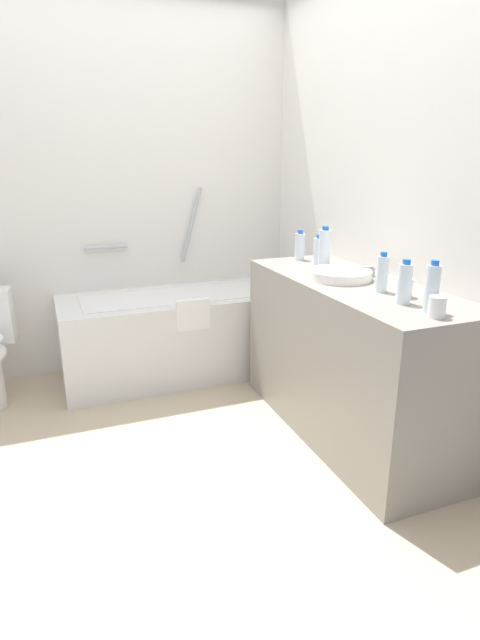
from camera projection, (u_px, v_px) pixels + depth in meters
name	position (u px, v px, depth m)	size (l,w,h in m)	color
ground_plane	(155.00, 451.00, 2.73)	(3.68, 3.68, 0.00)	#C1AD8E
wall_back_tiled	(103.00, 187.00, 3.55)	(3.08, 0.10, 2.59)	silver
wall_right_mirror	(392.00, 195.00, 2.83)	(0.10, 3.02, 2.59)	silver
bathtub	(185.00, 331.00, 3.66)	(1.70, 0.67, 1.29)	silver
vanity_counter	(349.00, 359.00, 2.82)	(0.56, 1.50, 0.87)	gray
sink_basin	(341.00, 275.00, 2.73)	(0.33, 0.33, 0.05)	white
sink_faucet	(371.00, 272.00, 2.80)	(0.11, 0.15, 0.06)	#B3B3B8
water_bottle_0	(382.00, 273.00, 2.46)	(0.06, 0.06, 0.19)	silver
water_bottle_1	(324.00, 250.00, 2.92)	(0.07, 0.07, 0.25)	silver
water_bottle_2	(300.00, 246.00, 3.23)	(0.06, 0.06, 0.19)	silver
water_bottle_3	(319.00, 251.00, 3.07)	(0.07, 0.07, 0.18)	silver
water_bottle_4	(405.00, 283.00, 2.26)	(0.06, 0.06, 0.20)	silver
water_bottle_5	(432.00, 288.00, 2.14)	(0.06, 0.06, 0.22)	silver
drinking_glass_0	(405.00, 288.00, 2.39)	(0.08, 0.08, 0.09)	white
drinking_glass_1	(437.00, 307.00, 2.08)	(0.07, 0.07, 0.09)	white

